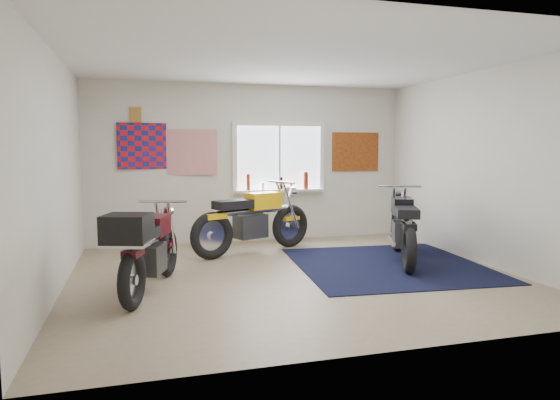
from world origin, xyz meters
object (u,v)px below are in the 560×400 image
object	(u,v)px
navy_rug	(388,265)
black_chrome_bike	(403,229)
yellow_triumph	(253,222)
maroon_tourer	(147,249)

from	to	relation	value
navy_rug	black_chrome_bike	distance (m)	0.57
yellow_triumph	maroon_tourer	xyz separation A→B (m)	(-1.61, -1.86, 0.03)
black_chrome_bike	maroon_tourer	size ratio (longest dim) A/B	1.02
yellow_triumph	black_chrome_bike	xyz separation A→B (m)	(1.94, -1.15, -0.02)
black_chrome_bike	maroon_tourer	xyz separation A→B (m)	(-3.54, -0.71, 0.05)
navy_rug	black_chrome_bike	size ratio (longest dim) A/B	1.32
black_chrome_bike	maroon_tourer	world-z (taller)	black_chrome_bike
black_chrome_bike	maroon_tourer	distance (m)	3.61
navy_rug	yellow_triumph	world-z (taller)	yellow_triumph
navy_rug	black_chrome_bike	world-z (taller)	black_chrome_bike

